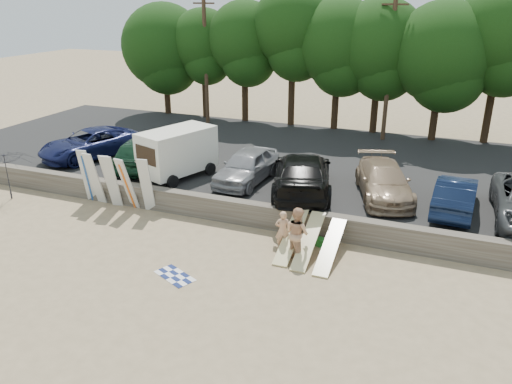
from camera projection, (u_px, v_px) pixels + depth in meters
ground at (258, 264)px, 17.82m from camera, size 120.00×120.00×0.00m
seawall at (285, 219)px, 20.23m from camera, size 44.00×0.50×1.00m
parking_lot at (329, 167)px, 26.78m from camera, size 44.00×14.50×0.70m
treeline at (352, 42)px, 30.88m from camera, size 33.15×6.50×9.12m
utility_poles at (390, 61)px, 29.00m from camera, size 25.80×0.26×9.00m
box_trailer at (177, 151)px, 23.91m from camera, size 3.00×4.09×2.35m
car_0 at (91, 144)px, 27.07m from camera, size 4.43×6.08×1.54m
car_1 at (141, 152)px, 25.41m from camera, size 2.95×5.06×1.62m
car_2 at (247, 166)px, 23.45m from camera, size 2.07×4.65×1.55m
car_3 at (302, 173)px, 22.13m from camera, size 4.04×6.59×1.78m
car_4 at (384, 181)px, 21.70m from camera, size 3.48×5.41×1.46m
car_5 at (456, 195)px, 20.22m from camera, size 1.81×4.46×1.44m
surfboard_upright_0 at (87, 176)px, 22.78m from camera, size 0.57×0.60×2.57m
surfboard_upright_1 at (95, 179)px, 22.47m from camera, size 0.55×0.75×2.53m
surfboard_upright_2 at (110, 180)px, 22.33m from camera, size 0.59×0.86×2.51m
surfboard_upright_3 at (112, 182)px, 22.10m from camera, size 0.61×0.78×2.53m
surfboard_upright_4 at (127, 184)px, 21.89m from camera, size 0.63×0.90×2.50m
surfboard_upright_5 at (146, 185)px, 21.64m from camera, size 0.60×0.70×2.55m
surfboard_low_0 at (292, 236)px, 18.66m from camera, size 0.56×2.82×1.16m
surfboard_low_1 at (309, 240)px, 18.30m from camera, size 0.56×2.82×1.16m
surfboard_low_2 at (330, 246)px, 18.02m from camera, size 0.56×2.87×1.00m
beachgoer_a at (283, 230)px, 18.62m from camera, size 0.67×0.56×1.56m
beachgoer_b at (297, 233)px, 17.97m from camera, size 1.20×1.13×1.96m
cooler at (321, 242)px, 19.06m from camera, size 0.46×0.41×0.32m
gear_bag at (312, 241)px, 19.29m from camera, size 0.34×0.30×0.22m
beach_towel at (175, 276)px, 17.08m from camera, size 1.99×1.99×0.00m
beach_umbrella at (8, 176)px, 23.13m from camera, size 3.11×3.07×2.29m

